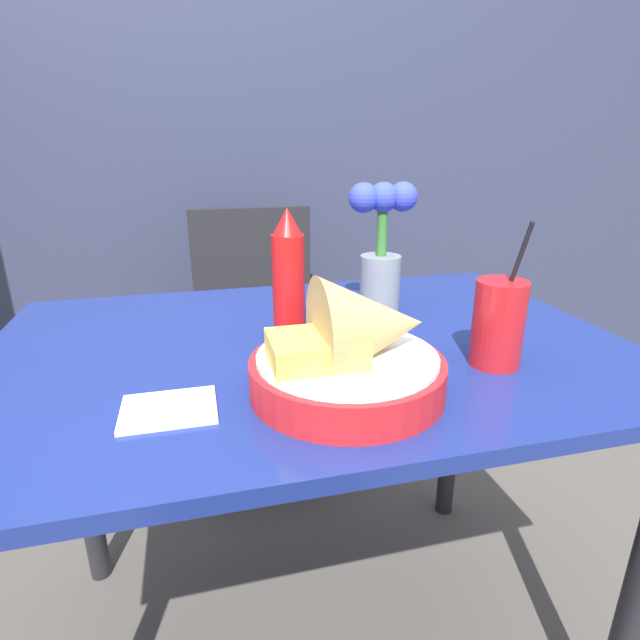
% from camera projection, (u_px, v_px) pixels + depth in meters
% --- Properties ---
extents(ground_plane, '(12.00, 12.00, 0.00)m').
position_uv_depth(ground_plane, '(312.00, 640.00, 1.13)').
color(ground_plane, '#4C4742').
extents(wall_window, '(7.00, 0.06, 2.60)m').
position_uv_depth(wall_window, '(234.00, 70.00, 1.74)').
color(wall_window, '#2D334C').
rests_on(wall_window, ground_plane).
extents(dining_table, '(1.10, 0.75, 0.73)m').
position_uv_depth(dining_table, '(310.00, 395.00, 0.92)').
color(dining_table, navy).
rests_on(dining_table, ground_plane).
extents(chair_far_window, '(0.40, 0.40, 0.86)m').
position_uv_depth(chair_far_window, '(258.00, 317.00, 1.66)').
color(chair_far_window, black).
rests_on(chair_far_window, ground_plane).
extents(food_basket, '(0.27, 0.27, 0.17)m').
position_uv_depth(food_basket, '(355.00, 353.00, 0.68)').
color(food_basket, red).
rests_on(food_basket, dining_table).
extents(ketchup_bottle, '(0.06, 0.06, 0.23)m').
position_uv_depth(ketchup_bottle, '(288.00, 276.00, 0.87)').
color(ketchup_bottle, red).
rests_on(ketchup_bottle, dining_table).
extents(drink_cup, '(0.08, 0.08, 0.23)m').
position_uv_depth(drink_cup, '(498.00, 326.00, 0.77)').
color(drink_cup, red).
rests_on(drink_cup, dining_table).
extents(flower_vase, '(0.14, 0.08, 0.26)m').
position_uv_depth(flower_vase, '(381.00, 247.00, 1.00)').
color(flower_vase, gray).
rests_on(flower_vase, dining_table).
extents(napkin, '(0.12, 0.10, 0.01)m').
position_uv_depth(napkin, '(169.00, 409.00, 0.65)').
color(napkin, white).
rests_on(napkin, dining_table).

